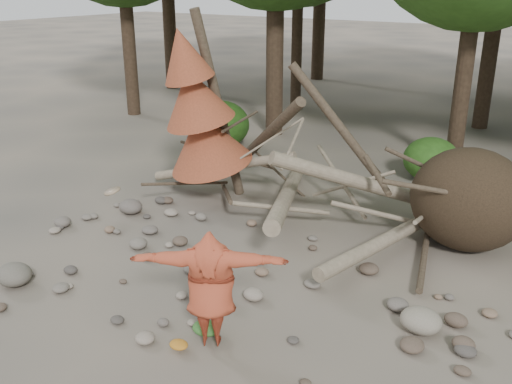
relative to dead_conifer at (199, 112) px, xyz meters
The scene contains 12 objects.
ground 5.05m from the dead_conifer, 47.26° to the right, with size 120.00×120.00×0.00m, color #514C44.
deadfall_pile 5.33m from the dead_conifer, ahead, with size 8.55×5.24×3.30m.
dead_conifer is the anchor object (origin of this frame).
bush_left 4.72m from the dead_conifer, 121.92° to the left, with size 1.80×1.80×1.44m, color #224913.
bush_mid 6.11m from the dead_conifer, 48.52° to the left, with size 1.40×1.40×1.12m, color #2D5D1A.
frisbee_thrower 5.74m from the dead_conifer, 49.65° to the right, with size 3.50×1.57×1.73m.
backpack 4.74m from the dead_conifer, 49.70° to the right, with size 0.40×0.26×0.26m, color black.
cloth_green 5.74m from the dead_conifer, 50.47° to the right, with size 0.43×0.36×0.16m, color #326327.
cloth_orange 6.06m from the dead_conifer, 54.36° to the right, with size 0.28×0.23×0.10m, color #AF6E1E.
boulder_front_left 5.16m from the dead_conifer, 92.64° to the right, with size 0.63×0.57×0.38m, color #605B50.
boulder_mid_right 6.68m from the dead_conifer, 20.96° to the right, with size 0.62×0.55×0.37m, color gray.
boulder_mid_left 2.58m from the dead_conifer, 120.47° to the right, with size 0.54×0.48×0.32m, color #5E564F.
Camera 1 is at (4.83, -6.21, 4.91)m, focal length 40.00 mm.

